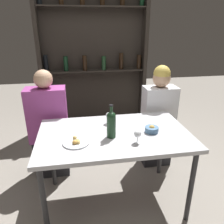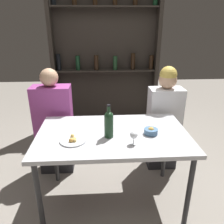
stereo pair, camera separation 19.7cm
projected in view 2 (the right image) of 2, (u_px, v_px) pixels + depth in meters
name	position (u px, v px, depth m)	size (l,w,h in m)	color
ground_plane	(113.00, 200.00, 2.20)	(10.00, 10.00, 0.00)	gray
dining_table	(113.00, 139.00, 1.94)	(1.33, 0.80, 0.76)	silver
wine_rack_wall	(105.00, 61.00, 3.53)	(1.71, 0.21, 2.15)	#28231E
wine_bottle	(109.00, 123.00, 1.81)	(0.08, 0.08, 0.29)	#19381E
wine_glass_0	(134.00, 136.00, 1.71)	(0.06, 0.06, 0.11)	silver
wine_glass_1	(110.00, 116.00, 2.08)	(0.06, 0.06, 0.11)	silver
food_plate_0	(73.00, 140.00, 1.78)	(0.22, 0.22, 0.04)	silver
snack_bowl	(151.00, 131.00, 1.89)	(0.12, 0.12, 0.07)	#4C7299
seated_person_left	(54.00, 126.00, 2.47)	(0.42, 0.22, 1.23)	#26262B
seated_person_right	(164.00, 121.00, 2.53)	(0.37, 0.22, 1.24)	#26262B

